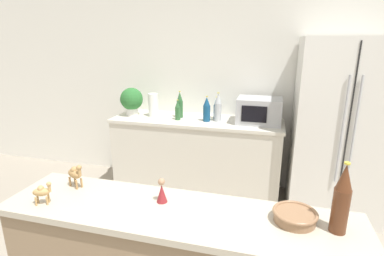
# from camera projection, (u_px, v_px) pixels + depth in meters

# --- Properties ---
(wall_back) EXTENTS (8.00, 0.06, 2.55)m
(wall_back) POSITION_uv_depth(u_px,v_px,m) (244.00, 84.00, 3.58)
(wall_back) COLOR white
(wall_back) RESTS_ON ground_plane
(back_counter) EXTENTS (1.99, 0.63, 0.90)m
(back_counter) POSITION_uv_depth(u_px,v_px,m) (196.00, 155.00, 3.63)
(back_counter) COLOR silver
(back_counter) RESTS_ON ground_plane
(refrigerator) EXTENTS (0.88, 0.74, 1.82)m
(refrigerator) POSITION_uv_depth(u_px,v_px,m) (339.00, 129.00, 3.05)
(refrigerator) COLOR silver
(refrigerator) RESTS_ON ground_plane
(potted_plant) EXTENTS (0.27, 0.27, 0.34)m
(potted_plant) POSITION_uv_depth(u_px,v_px,m) (132.00, 100.00, 3.64)
(potted_plant) COLOR silver
(potted_plant) RESTS_ON back_counter
(paper_towel_roll) EXTENTS (0.12, 0.12, 0.28)m
(paper_towel_roll) POSITION_uv_depth(u_px,v_px,m) (153.00, 105.00, 3.60)
(paper_towel_roll) COLOR white
(paper_towel_roll) RESTS_ON back_counter
(microwave) EXTENTS (0.48, 0.37, 0.28)m
(microwave) POSITION_uv_depth(u_px,v_px,m) (259.00, 111.00, 3.31)
(microwave) COLOR #B2B5BA
(microwave) RESTS_ON back_counter
(back_bottle_0) EXTENTS (0.07, 0.07, 0.32)m
(back_bottle_0) POSITION_uv_depth(u_px,v_px,m) (180.00, 105.00, 3.54)
(back_bottle_0) COLOR #2D6033
(back_bottle_0) RESTS_ON back_counter
(back_bottle_1) EXTENTS (0.07, 0.07, 0.26)m
(back_bottle_1) POSITION_uv_depth(u_px,v_px,m) (217.00, 108.00, 3.50)
(back_bottle_1) COLOR navy
(back_bottle_1) RESTS_ON back_counter
(back_bottle_2) EXTENTS (0.08, 0.08, 0.33)m
(back_bottle_2) POSITION_uv_depth(u_px,v_px,m) (218.00, 108.00, 3.38)
(back_bottle_2) COLOR #B2B7BC
(back_bottle_2) RESTS_ON back_counter
(back_bottle_3) EXTENTS (0.06, 0.06, 0.24)m
(back_bottle_3) POSITION_uv_depth(u_px,v_px,m) (178.00, 110.00, 3.45)
(back_bottle_3) COLOR #2D6033
(back_bottle_3) RESTS_ON back_counter
(back_bottle_4) EXTENTS (0.08, 0.08, 0.29)m
(back_bottle_4) POSITION_uv_depth(u_px,v_px,m) (207.00, 109.00, 3.38)
(back_bottle_4) COLOR navy
(back_bottle_4) RESTS_ON back_counter
(wine_bottle) EXTENTS (0.07, 0.07, 0.33)m
(wine_bottle) POSITION_uv_depth(u_px,v_px,m) (342.00, 199.00, 1.29)
(wine_bottle) COLOR #562D19
(wine_bottle) RESTS_ON bar_counter
(fruit_bowl) EXTENTS (0.21, 0.21, 0.06)m
(fruit_bowl) POSITION_uv_depth(u_px,v_px,m) (295.00, 216.00, 1.40)
(fruit_bowl) COLOR #8C6647
(fruit_bowl) RESTS_ON bar_counter
(camel_figurine) EXTENTS (0.12, 0.09, 0.15)m
(camel_figurine) POSITION_uv_depth(u_px,v_px,m) (75.00, 173.00, 1.72)
(camel_figurine) COLOR #A87F4C
(camel_figurine) RESTS_ON bar_counter
(camel_figurine_second) EXTENTS (0.10, 0.07, 0.12)m
(camel_figurine_second) POSITION_uv_depth(u_px,v_px,m) (42.00, 191.00, 1.54)
(camel_figurine_second) COLOR tan
(camel_figurine_second) RESTS_ON bar_counter
(wise_man_figurine_crimson) EXTENTS (0.06, 0.06, 0.13)m
(wise_man_figurine_crimson) POSITION_uv_depth(u_px,v_px,m) (162.00, 192.00, 1.57)
(wise_man_figurine_crimson) COLOR maroon
(wise_man_figurine_crimson) RESTS_ON bar_counter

